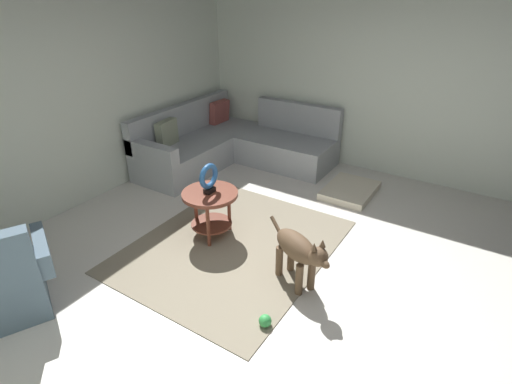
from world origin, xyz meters
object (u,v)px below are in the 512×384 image
side_table (210,202)px  dog_bed_mat (350,190)px  torus_sculpture (209,178)px  dog (299,251)px  sectional_couch (231,145)px  armchair (1,284)px  dog_toy_ball (265,321)px

side_table → dog_bed_mat: side_table is taller
torus_sculpture → dog: size_ratio=0.41×
sectional_couch → armchair: bearing=-175.2°
armchair → dog_bed_mat: armchair is taller
armchair → side_table: bearing=5.7°
sectional_couch → dog: (-2.01, -2.18, 0.09)m
dog_bed_mat → dog: size_ratio=1.02×
side_table → dog: 1.20m
torus_sculpture → dog: (-0.23, -1.18, -0.33)m
side_table → torus_sculpture: 0.29m
dog → dog_toy_ball: size_ratio=7.36×
dog_bed_mat → dog_toy_ball: size_ratio=7.49×
dog → side_table: bearing=-75.1°
armchair → dog: size_ratio=1.25×
dog_toy_ball → torus_sculpture: bearing=55.3°
armchair → dog: 2.49m
sectional_couch → dog: bearing=-132.7°
side_table → dog_toy_ball: 1.50m
armchair → torus_sculpture: size_ratio=3.01×
torus_sculpture → dog_bed_mat: size_ratio=0.41×
dog_bed_mat → dog_toy_ball: 2.62m
sectional_couch → armchair: size_ratio=2.29×
dog_bed_mat → torus_sculpture: bearing=152.2°
sectional_couch → dog_bed_mat: sectional_couch is taller
sectional_couch → dog: size_ratio=2.86×
armchair → dog: armchair is taller
torus_sculpture → dog_toy_ball: (-0.83, -1.19, -0.66)m
sectional_couch → torus_sculpture: size_ratio=6.90×
side_table → dog_bed_mat: 2.05m
sectional_couch → dog_toy_ball: bearing=-140.0°
side_table → dog_bed_mat: bearing=-27.8°
armchair → side_table: armchair is taller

